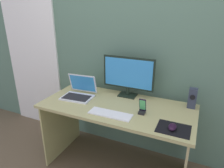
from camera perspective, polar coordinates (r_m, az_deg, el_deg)
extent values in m
plane|color=brown|center=(2.34, 1.22, -22.07)|extent=(8.00, 8.00, 0.00)
cube|color=#537360|center=(2.13, 6.02, 11.50)|extent=(6.00, 0.04, 2.50)
cube|color=white|center=(2.90, -21.57, 7.80)|extent=(0.82, 0.02, 2.02)
cube|color=tan|center=(1.93, 1.38, -6.33)|extent=(1.43, 0.66, 0.03)
cube|color=tan|center=(2.42, -13.86, -10.80)|extent=(0.02, 0.62, 0.70)
cube|color=tan|center=(2.01, 20.35, -18.92)|extent=(0.02, 0.62, 0.70)
cube|color=black|center=(2.12, 4.42, -3.13)|extent=(0.18, 0.14, 0.01)
cylinder|color=black|center=(2.11, 4.45, -2.08)|extent=(0.04, 0.04, 0.07)
cube|color=black|center=(2.04, 4.61, 3.12)|extent=(0.54, 0.02, 0.33)
cube|color=#338CD8|center=(2.03, 4.51, 3.04)|extent=(0.50, 0.00, 0.29)
cube|color=#2C3345|center=(1.98, 21.76, -3.72)|extent=(0.07, 0.07, 0.19)
cylinder|color=black|center=(1.93, 21.77, -3.52)|extent=(0.05, 0.00, 0.05)
cube|color=white|center=(2.09, -9.79, -3.76)|extent=(0.32, 0.23, 0.02)
cube|color=black|center=(2.07, -9.95, -3.64)|extent=(0.28, 0.18, 0.00)
cube|color=white|center=(2.15, -8.25, 0.19)|extent=(0.31, 0.08, 0.20)
cube|color=#338CD8|center=(2.15, -8.31, 0.18)|extent=(0.28, 0.07, 0.17)
sphere|color=silver|center=(2.28, -7.21, 0.14)|extent=(0.14, 0.14, 0.14)
cube|color=white|center=(1.76, -0.50, -8.45)|extent=(0.38, 0.13, 0.01)
cube|color=black|center=(1.64, 16.95, -11.98)|extent=(0.25, 0.20, 0.00)
ellipsoid|color=black|center=(1.62, 16.66, -11.53)|extent=(0.06, 0.10, 0.04)
cube|color=black|center=(1.79, 8.41, -8.00)|extent=(0.06, 0.05, 0.02)
cube|color=black|center=(1.77, 8.65, -5.86)|extent=(0.06, 0.04, 0.12)
cube|color=#4CB266|center=(1.76, 8.60, -5.89)|extent=(0.05, 0.02, 0.10)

